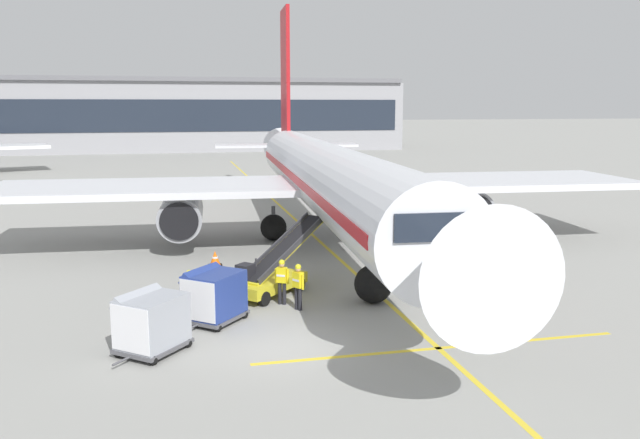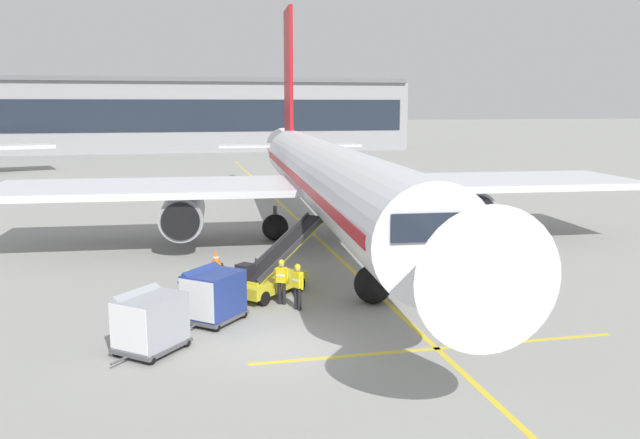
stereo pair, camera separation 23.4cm
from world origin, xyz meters
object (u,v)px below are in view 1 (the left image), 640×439
at_px(parked_airplane, 323,177).
at_px(ground_crew_wingwalker, 207,298).
at_px(belt_loader, 271,273).
at_px(baggage_cart_second, 151,321).
at_px(ground_crew_by_loader, 282,279).
at_px(ground_crew_marshaller, 298,284).
at_px(safety_cone_engine_keepout, 215,259).
at_px(ground_crew_by_carts, 190,291).
at_px(baggage_cart_lead, 213,294).

height_order(parked_airplane, ground_crew_wingwalker, parked_airplane).
xyz_separation_m(parked_airplane, belt_loader, (-4.34, -9.28, -2.81)).
relative_size(baggage_cart_second, ground_crew_by_loader, 1.49).
xyz_separation_m(ground_crew_marshaller, safety_cone_engine_keepout, (-2.55, 7.43, -0.64)).
bearing_deg(ground_crew_by_loader, belt_loader, 97.19).
height_order(parked_airplane, ground_crew_by_loader, parked_airplane).
relative_size(ground_crew_by_carts, ground_crew_marshaller, 1.00).
bearing_deg(ground_crew_by_loader, ground_crew_by_carts, -166.52).
relative_size(belt_loader, ground_crew_by_loader, 2.69).
bearing_deg(safety_cone_engine_keepout, ground_crew_wingwalker, -95.75).
bearing_deg(ground_crew_wingwalker, safety_cone_engine_keepout, 84.25).
xyz_separation_m(baggage_cart_lead, ground_crew_by_carts, (-0.79, 0.67, -0.00)).
bearing_deg(baggage_cart_second, ground_crew_by_carts, 68.00).
distance_m(parked_airplane, baggage_cart_second, 17.42).
distance_m(ground_crew_by_carts, ground_crew_wingwalker, 1.17).
bearing_deg(baggage_cart_second, belt_loader, 50.30).
bearing_deg(parked_airplane, safety_cone_engine_keepout, -146.13).
height_order(belt_loader, baggage_cart_second, belt_loader).
height_order(belt_loader, ground_crew_marshaller, belt_loader).
height_order(ground_crew_by_carts, ground_crew_marshaller, same).
relative_size(baggage_cart_second, safety_cone_engine_keepout, 3.55).
distance_m(parked_airplane, ground_crew_wingwalker, 14.75).
xyz_separation_m(parked_airplane, ground_crew_marshaller, (-3.68, -11.61, -2.65)).
bearing_deg(ground_crew_by_carts, ground_crew_marshaller, 0.27).
bearing_deg(ground_crew_by_loader, parked_airplane, 68.98).
height_order(baggage_cart_second, safety_cone_engine_keepout, baggage_cart_second).
bearing_deg(ground_crew_marshaller, parked_airplane, 72.42).
relative_size(ground_crew_by_loader, ground_crew_by_carts, 1.00).
bearing_deg(baggage_cart_lead, ground_crew_by_carts, 139.51).
distance_m(belt_loader, safety_cone_engine_keepout, 5.46).
bearing_deg(baggage_cart_lead, ground_crew_marshaller, 12.40).
distance_m(parked_airplane, belt_loader, 10.62).
bearing_deg(baggage_cart_lead, parked_airplane, 60.97).
distance_m(baggage_cart_second, ground_crew_by_loader, 6.16).
xyz_separation_m(baggage_cart_second, ground_crew_by_loader, (4.73, 3.95, -0.00)).
height_order(baggage_cart_lead, baggage_cart_second, same).
distance_m(ground_crew_by_loader, ground_crew_by_carts, 3.57).
distance_m(belt_loader, baggage_cart_second, 7.11).
xyz_separation_m(belt_loader, ground_crew_wingwalker, (-2.74, -3.39, 0.16)).
bearing_deg(belt_loader, ground_crew_by_loader, -82.81).
height_order(baggage_cart_second, ground_crew_by_carts, baggage_cart_second).
xyz_separation_m(ground_crew_by_carts, ground_crew_wingwalker, (0.54, -1.04, 0.00)).
bearing_deg(safety_cone_engine_keepout, parked_airplane, 33.87).
xyz_separation_m(baggage_cart_lead, ground_crew_by_loader, (2.68, 1.51, -0.00)).
height_order(parked_airplane, baggage_cart_second, parked_airplane).
relative_size(belt_loader, safety_cone_engine_keepout, 6.42).
xyz_separation_m(ground_crew_by_loader, ground_crew_wingwalker, (-2.93, -1.87, 0.00)).
distance_m(parked_airplane, baggage_cart_lead, 14.31).
relative_size(belt_loader, baggage_cart_lead, 1.81).
bearing_deg(ground_crew_by_carts, ground_crew_wingwalker, -62.68).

